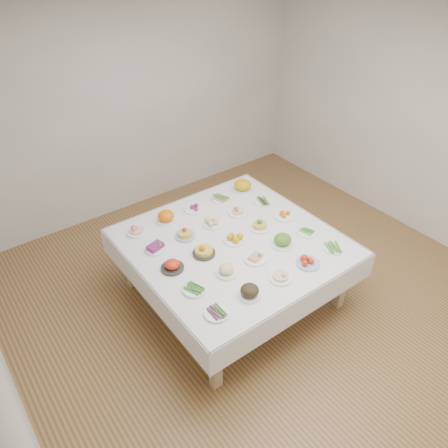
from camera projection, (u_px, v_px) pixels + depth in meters
room_envelope at (266, 144)px, 3.81m from camera, size 5.02×5.02×2.81m
display_table at (233, 247)px, 4.49m from camera, size 2.01×2.01×0.75m
dish_0 at (217, 312)px, 3.63m from camera, size 0.21×0.21×0.05m
dish_1 at (250, 292)px, 3.78m from camera, size 0.20×0.20×0.11m
dish_2 at (281, 275)px, 3.96m from camera, size 0.20×0.20×0.10m
dish_3 at (308, 261)px, 4.13m from camera, size 0.22×0.22×0.10m
dish_4 at (333, 248)px, 4.32m from camera, size 0.22×0.20×0.05m
dish_5 at (194, 289)px, 3.85m from camera, size 0.21×0.20×0.05m
dish_6 at (226, 270)px, 4.02m from camera, size 0.19×0.19×0.10m
dish_7 at (255, 257)px, 4.19m from camera, size 0.22×0.22×0.09m
dish_8 at (283, 240)px, 4.35m from camera, size 0.25×0.25×0.14m
dish_9 at (307, 232)px, 4.55m from camera, size 0.21×0.21×0.05m
dish_10 at (172, 265)px, 4.07m from camera, size 0.22×0.22×0.12m
dish_11 at (204, 249)px, 4.24m from camera, size 0.23×0.23×0.14m
dish_12 at (234, 238)px, 4.42m from camera, size 0.21×0.21×0.10m
dish_13 at (260, 223)px, 4.59m from camera, size 0.23×0.23×0.14m
dish_14 at (284, 214)px, 4.77m from camera, size 0.22×0.22×0.09m
dish_15 at (155, 247)px, 4.31m from camera, size 0.21×0.21×0.09m
dish_16 at (185, 233)px, 4.47m from camera, size 0.20×0.20×0.11m
dish_17 at (212, 221)px, 4.65m from camera, size 0.21×0.21×0.10m
dish_18 at (238, 210)px, 4.82m from camera, size 0.21×0.21×0.11m
dish_19 at (263, 202)px, 5.01m from camera, size 0.22×0.20×0.05m
dish_20 at (136, 229)px, 4.52m from camera, size 0.23×0.23×0.12m
dish_21 at (166, 216)px, 4.69m from camera, size 0.24×0.24×0.13m
dish_22 at (194, 208)px, 4.88m from camera, size 0.22×0.22×0.09m
dish_23 at (220, 198)px, 5.06m from camera, size 0.23×0.21×0.05m
dish_24 at (243, 186)px, 5.21m from camera, size 0.21×0.21×0.13m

